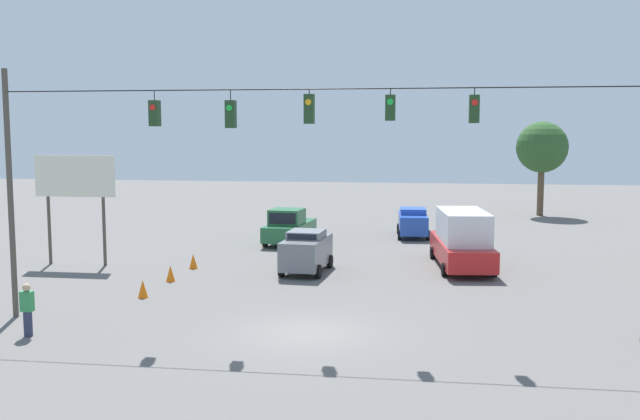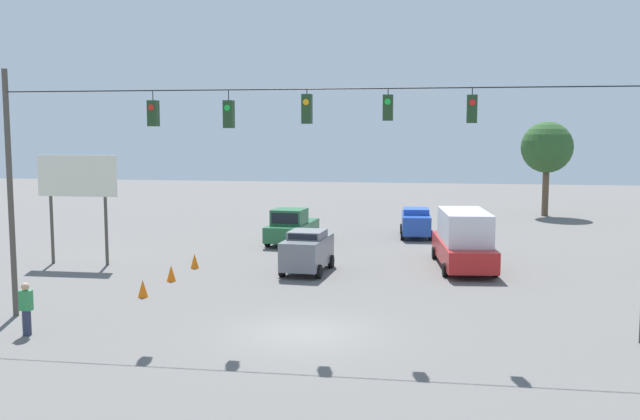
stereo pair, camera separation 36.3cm
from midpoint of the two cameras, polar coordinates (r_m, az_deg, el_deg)
ground_plane at (r=24.08m, az=-0.82°, el=-9.82°), size 140.00×140.00×0.00m
overhead_signal_span at (r=23.71m, az=-0.65°, el=4.03°), size 21.79×0.38×8.88m
pickup_truck_green_withflow_far at (r=42.65m, az=-2.04°, el=-1.38°), size 2.59×5.41×2.12m
sedan_blue_oncoming_deep at (r=45.68m, az=7.90°, el=-0.95°), size 2.14×4.50×1.83m
sedan_grey_withflow_mid at (r=33.91m, az=-0.71°, el=-3.27°), size 2.19×4.09×2.01m
box_truck_red_oncoming_far at (r=35.61m, az=11.70°, el=-2.35°), size 3.04×7.33×2.85m
traffic_cone_nearest at (r=29.82m, az=-13.65°, el=-6.11°), size 0.42×0.42×0.73m
traffic_cone_second at (r=32.67m, az=-11.50°, el=-4.97°), size 0.42×0.42×0.73m
traffic_cone_third at (r=35.49m, az=-9.71°, el=-4.04°), size 0.42×0.42×0.73m
roadside_billboard at (r=37.56m, az=-18.59°, el=2.00°), size 4.18×0.16×5.51m
pedestrian at (r=25.45m, az=-22.07°, el=-7.33°), size 0.40×0.28×1.76m
tree_horizon_left at (r=59.00m, az=17.87°, el=4.76°), size 4.04×4.04×7.46m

